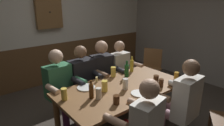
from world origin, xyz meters
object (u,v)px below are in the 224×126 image
object	(u,v)px
chair_empty_near_left	(151,68)
pint_glass_4	(116,100)
person_5	(180,101)
pint_glass_8	(125,84)
person_0	(61,85)
pint_glass_2	(161,83)
pint_glass_0	(99,93)
pint_glass_7	(105,86)
plate_0	(86,87)
dining_table	(122,93)
person_4	(140,125)
person_3	(122,69)
table_candle	(97,79)
pint_glass_6	(156,80)
pint_glass_5	(113,72)
bottle_0	(127,70)
pint_glass_1	(176,76)
pint_glass_3	(64,94)
wall_dart_cabinet	(49,12)
person_1	(84,79)
plate_1	(139,93)
bottle_1	(132,65)

from	to	relation	value
chair_empty_near_left	pint_glass_4	world-z (taller)	chair_empty_near_left
person_5	pint_glass_8	bearing A→B (deg)	116.74
person_0	chair_empty_near_left	distance (m)	2.10
pint_glass_2	pint_glass_4	world-z (taller)	pint_glass_2
pint_glass_0	pint_glass_7	bearing A→B (deg)	32.68
plate_0	pint_glass_7	world-z (taller)	pint_glass_7
plate_0	pint_glass_4	bearing A→B (deg)	-85.54
dining_table	person_4	bearing A→B (deg)	-118.79
dining_table	person_3	xyz separation A→B (m)	(0.62, 0.70, 0.02)
chair_empty_near_left	table_candle	world-z (taller)	chair_empty_near_left
pint_glass_6	chair_empty_near_left	bearing A→B (deg)	42.38
pint_glass_5	pint_glass_7	bearing A→B (deg)	-141.81
person_4	pint_glass_2	xyz separation A→B (m)	(0.81, 0.36, 0.13)
bottle_0	person_4	bearing A→B (deg)	-126.31
pint_glass_1	pint_glass_5	distance (m)	0.98
pint_glass_3	pint_glass_4	world-z (taller)	pint_glass_3
pint_glass_0	pint_glass_2	size ratio (longest dim) A/B	1.24
chair_empty_near_left	wall_dart_cabinet	bearing A→B (deg)	17.42
person_5	person_1	bearing A→B (deg)	107.13
pint_glass_2	pint_glass_6	distance (m)	0.10
chair_empty_near_left	pint_glass_1	size ratio (longest dim) A/B	7.92
pint_glass_8	person_0	bearing A→B (deg)	126.85
person_3	pint_glass_2	distance (m)	1.07
person_5	plate_1	size ratio (longest dim) A/B	5.66
plate_0	bottle_0	size ratio (longest dim) A/B	0.97
person_4	pint_glass_6	bearing A→B (deg)	18.16
plate_1	wall_dart_cabinet	bearing A→B (deg)	91.29
person_4	chair_empty_near_left	distance (m)	2.35
table_candle	pint_glass_6	bearing A→B (deg)	-44.94
plate_1	pint_glass_4	distance (m)	0.40
bottle_1	pint_glass_3	xyz separation A→B (m)	(-1.35, -0.19, -0.03)
dining_table	plate_0	world-z (taller)	plate_0
pint_glass_2	pint_glass_3	world-z (taller)	pint_glass_3
pint_glass_3	dining_table	bearing A→B (deg)	-12.26
plate_0	pint_glass_6	bearing A→B (deg)	-32.13
bottle_0	wall_dart_cabinet	distance (m)	2.27
pint_glass_4	table_candle	bearing A→B (deg)	74.44
person_1	pint_glass_7	xyz separation A→B (m)	(-0.08, -0.66, 0.13)
person_3	bottle_1	distance (m)	0.39
bottle_0	pint_glass_7	bearing A→B (deg)	-161.27
person_1	pint_glass_0	distance (m)	0.82
person_1	pint_glass_7	distance (m)	0.67
plate_0	pint_glass_5	xyz separation A→B (m)	(0.57, 0.09, 0.07)
person_3	pint_glass_8	world-z (taller)	person_3
person_1	person_3	size ratio (longest dim) A/B	1.03
person_1	pint_glass_2	xyz separation A→B (m)	(0.63, -1.04, 0.11)
person_0	pint_glass_4	distance (m)	1.05
table_candle	pint_glass_5	size ratio (longest dim) A/B	0.51
bottle_1	pint_glass_0	distance (m)	1.10
plate_1	wall_dart_cabinet	xyz separation A→B (m)	(-0.06, 2.64, 0.91)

